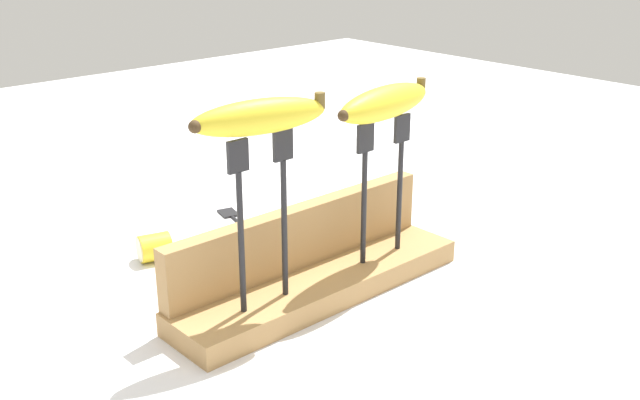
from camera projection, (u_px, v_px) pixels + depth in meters
The scene contains 9 objects.
ground_plane at pixel (320, 295), 0.98m from camera, with size 3.00×3.00×0.00m, color silver.
wooden_board at pixel (320, 284), 0.97m from camera, with size 0.42×0.10×0.03m, color #A87F4C.
board_backstop at pixel (300, 236), 0.98m from camera, with size 0.41×0.02×0.08m, color #A87F4C.
fork_stand_left at pixel (262, 206), 0.85m from camera, with size 0.09×0.01×0.20m.
fork_stand_right at pixel (383, 176), 0.98m from camera, with size 0.09×0.01×0.19m.
banana_raised_left at pixel (260, 117), 0.82m from camera, with size 0.16×0.07×0.04m.
banana_raised_right at pixel (385, 103), 0.95m from camera, with size 0.18×0.07×0.04m.
fork_fallen_near at pixel (239, 221), 1.20m from camera, with size 0.06×0.17×0.01m.
banana_chunk_near at pixel (154, 247), 1.07m from camera, with size 0.05×0.05×0.04m.
Camera 1 is at (-0.59, -0.65, 0.46)m, focal length 42.93 mm.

